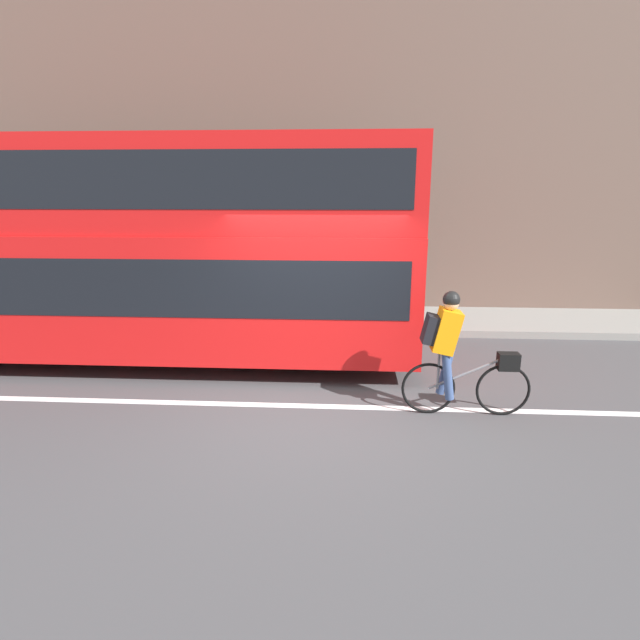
{
  "coord_description": "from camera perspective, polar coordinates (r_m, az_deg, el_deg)",
  "views": [
    {
      "loc": [
        0.47,
        -6.07,
        2.81
      ],
      "look_at": [
        0.05,
        0.91,
        1.0
      ],
      "focal_mm": 28.0,
      "sensor_mm": 36.0,
      "label": 1
    }
  ],
  "objects": [
    {
      "name": "street_sign_post",
      "position": [
        10.79,
        -7.13,
        8.39
      ],
      "size": [
        0.36,
        0.09,
        2.76
      ],
      "color": "#59595B",
      "rests_on": "sidewalk_curb"
    },
    {
      "name": "cyclist_on_bike",
      "position": [
        6.51,
        15.13,
        -3.28
      ],
      "size": [
        1.64,
        0.32,
        1.63
      ],
      "color": "black",
      "rests_on": "ground_plane"
    },
    {
      "name": "ground_plane",
      "position": [
        6.71,
        -0.94,
        -10.27
      ],
      "size": [
        80.0,
        80.0,
        0.0
      ],
      "primitive_type": "plane",
      "color": "#424244"
    },
    {
      "name": "bus",
      "position": [
        9.06,
        -23.04,
        8.21
      ],
      "size": [
        10.1,
        2.51,
        3.59
      ],
      "color": "black",
      "rests_on": "ground_plane"
    },
    {
      "name": "road_center_line",
      "position": [
        6.82,
        -0.86,
        -9.8
      ],
      "size": [
        50.0,
        0.14,
        0.01
      ],
      "primitive_type": "cube",
      "color": "silver",
      "rests_on": "ground_plane"
    },
    {
      "name": "building_facade",
      "position": [
        11.97,
        1.24,
        21.61
      ],
      "size": [
        60.0,
        0.3,
        8.58
      ],
      "color": "brown",
      "rests_on": "ground_plane"
    },
    {
      "name": "sidewalk_curb",
      "position": [
        11.01,
        0.87,
        0.12
      ],
      "size": [
        60.0,
        2.13,
        0.14
      ],
      "color": "gray",
      "rests_on": "ground_plane"
    }
  ]
}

